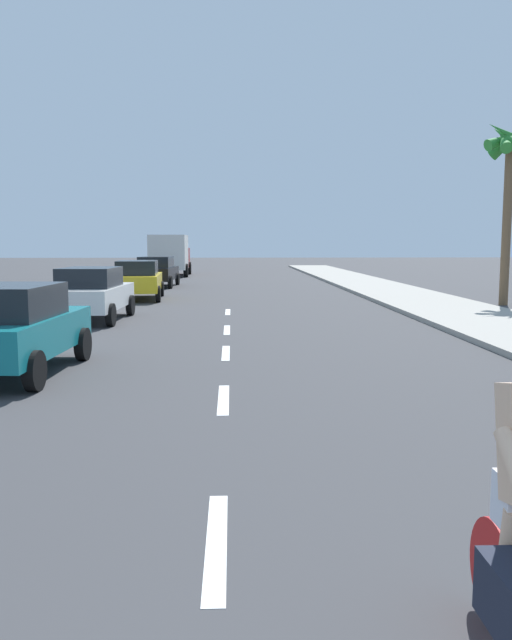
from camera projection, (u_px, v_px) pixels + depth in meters
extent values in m
plane|color=#38383A|center=(228.00, 318.00, 19.44)|extent=(160.00, 160.00, 0.00)
cube|color=#9E998E|center=(447.00, 308.00, 21.70)|extent=(3.60, 80.00, 0.14)
cube|color=white|center=(216.00, 542.00, 4.91)|extent=(0.16, 1.80, 0.01)
cube|color=white|center=(224.00, 399.00, 9.39)|extent=(0.16, 1.80, 0.01)
cube|color=white|center=(226.00, 353.00, 13.34)|extent=(0.16, 1.80, 0.01)
cube|color=white|center=(227.00, 330.00, 16.85)|extent=(0.16, 1.80, 0.01)
cube|color=white|center=(228.00, 312.00, 21.22)|extent=(0.16, 1.80, 0.01)
cylinder|color=red|center=(494.00, 575.00, 3.79)|extent=(0.06, 0.66, 0.66)
cylinder|color=beige|center=(508.00, 564.00, 3.31)|extent=(0.11, 0.20, 0.63)
cube|color=#14727A|center=(14.00, 335.00, 11.14)|extent=(1.83, 3.94, 0.64)
cube|color=black|center=(8.00, 301.00, 10.88)|extent=(1.53, 2.08, 0.56)
cylinder|color=black|center=(0.00, 344.00, 12.50)|extent=(0.21, 0.65, 0.64)
cylinder|color=black|center=(83.00, 344.00, 12.47)|extent=(0.21, 0.65, 0.64)
cylinder|color=black|center=(34.00, 371.00, 9.87)|extent=(0.21, 0.65, 0.64)
cube|color=white|center=(92.00, 297.00, 18.83)|extent=(1.85, 4.07, 0.64)
cube|color=black|center=(90.00, 277.00, 18.56)|extent=(1.57, 2.14, 0.56)
cylinder|color=black|center=(77.00, 305.00, 20.23)|extent=(0.21, 0.65, 0.64)
cylinder|color=black|center=(130.00, 305.00, 20.22)|extent=(0.21, 0.65, 0.64)
cylinder|color=black|center=(49.00, 315.00, 17.52)|extent=(0.21, 0.65, 0.64)
cylinder|color=black|center=(111.00, 315.00, 17.52)|extent=(0.21, 0.65, 0.64)
cube|color=gold|center=(138.00, 282.00, 25.96)|extent=(1.99, 4.25, 0.64)
cube|color=black|center=(137.00, 268.00, 25.68)|extent=(1.66, 2.25, 0.56)
cylinder|color=black|center=(120.00, 289.00, 27.31)|extent=(0.22, 0.65, 0.64)
cylinder|color=black|center=(162.00, 289.00, 27.48)|extent=(0.22, 0.65, 0.64)
cylinder|color=black|center=(112.00, 294.00, 24.52)|extent=(0.22, 0.65, 0.64)
cylinder|color=black|center=(158.00, 294.00, 24.69)|extent=(0.22, 0.65, 0.64)
cube|color=black|center=(157.00, 273.00, 33.42)|extent=(1.96, 4.32, 0.64)
cube|color=black|center=(156.00, 262.00, 33.14)|extent=(1.66, 2.27, 0.56)
cylinder|color=black|center=(145.00, 279.00, 34.90)|extent=(0.21, 0.65, 0.64)
cylinder|color=black|center=(178.00, 279.00, 34.90)|extent=(0.21, 0.65, 0.64)
cylinder|color=black|center=(135.00, 282.00, 32.04)|extent=(0.21, 0.65, 0.64)
cylinder|color=black|center=(170.00, 282.00, 32.03)|extent=(0.21, 0.65, 0.64)
cube|color=maroon|center=(173.00, 258.00, 46.48)|extent=(2.42, 2.36, 1.40)
cube|color=silver|center=(169.00, 252.00, 43.46)|extent=(2.44, 4.18, 2.30)
cylinder|color=black|center=(156.00, 268.00, 46.38)|extent=(0.29, 0.90, 0.90)
cylinder|color=black|center=(189.00, 268.00, 46.50)|extent=(0.29, 0.90, 0.90)
cylinder|color=black|center=(150.00, 271.00, 42.52)|extent=(0.29, 0.90, 0.90)
cylinder|color=black|center=(186.00, 270.00, 42.63)|extent=(0.29, 0.90, 0.90)
cylinder|color=brown|center=(507.00, 221.00, 23.23)|extent=(0.32, 0.32, 6.16)
cone|color=#2D8433|center=(512.00, 139.00, 23.08)|extent=(1.55, 1.35, 1.55)
cone|color=#2D8433|center=(506.00, 139.00, 23.12)|extent=(1.78, 0.89, 1.00)
cone|color=#2D8433|center=(503.00, 138.00, 22.95)|extent=(0.81, 1.56, 1.37)
cone|color=#2D8433|center=(507.00, 137.00, 22.73)|extent=(1.06, 1.39, 1.29)
cone|color=#2D8433|center=(512.00, 137.00, 22.63)|extent=(1.87, 0.80, 1.34)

